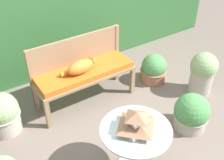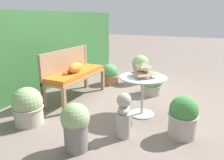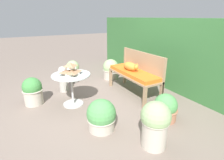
# 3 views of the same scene
# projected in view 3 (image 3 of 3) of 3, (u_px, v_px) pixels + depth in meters

# --- Properties ---
(ground) EXTENTS (30.00, 30.00, 0.00)m
(ground) POSITION_uv_depth(u_px,v_px,m) (98.00, 105.00, 3.61)
(ground) COLOR #75665B
(foliage_hedge_back) EXTENTS (6.40, 0.88, 1.70)m
(foliage_hedge_back) POSITION_uv_depth(u_px,v_px,m) (181.00, 54.00, 4.39)
(foliage_hedge_back) COLOR #336633
(foliage_hedge_back) RESTS_ON ground
(garden_bench) EXTENTS (1.45, 0.50, 0.57)m
(garden_bench) POSITION_uv_depth(u_px,v_px,m) (133.00, 74.00, 4.01)
(garden_bench) COLOR #937556
(garden_bench) RESTS_ON ground
(bench_backrest) EXTENTS (1.45, 0.06, 0.98)m
(bench_backrest) POSITION_uv_depth(u_px,v_px,m) (142.00, 64.00, 4.04)
(bench_backrest) COLOR #937556
(bench_backrest) RESTS_ON ground
(cat) EXTENTS (0.53, 0.23, 0.21)m
(cat) POSITION_uv_depth(u_px,v_px,m) (130.00, 66.00, 3.99)
(cat) COLOR orange
(cat) RESTS_ON garden_bench
(patio_table) EXTENTS (0.76, 0.76, 0.66)m
(patio_table) POSITION_uv_depth(u_px,v_px,m) (72.00, 81.00, 3.49)
(patio_table) COLOR #B7B7B2
(patio_table) RESTS_ON ground
(pagoda_birdhouse) EXTENTS (0.36, 0.36, 0.24)m
(pagoda_birdhouse) POSITION_uv_depth(u_px,v_px,m) (71.00, 69.00, 3.41)
(pagoda_birdhouse) COLOR silver
(pagoda_birdhouse) RESTS_ON patio_table
(garden_bust) EXTENTS (0.31, 0.24, 0.63)m
(garden_bust) POSITION_uv_depth(u_px,v_px,m) (63.00, 79.00, 4.20)
(garden_bust) COLOR #A39E93
(garden_bust) RESTS_ON ground
(potted_plant_path_edge) EXTENTS (0.46, 0.46, 0.58)m
(potted_plant_path_edge) POSITION_uv_depth(u_px,v_px,m) (111.00, 69.00, 5.10)
(potted_plant_path_edge) COLOR #ADA393
(potted_plant_path_edge) RESTS_ON ground
(potted_plant_bench_left) EXTENTS (0.41, 0.41, 0.58)m
(potted_plant_bench_left) POSITION_uv_depth(u_px,v_px,m) (33.00, 91.00, 3.59)
(potted_plant_bench_left) COLOR #ADA393
(potted_plant_bench_left) RESTS_ON ground
(potted_plant_patio_mid) EXTENTS (0.44, 0.44, 0.49)m
(potted_plant_patio_mid) POSITION_uv_depth(u_px,v_px,m) (165.00, 108.00, 3.06)
(potted_plant_patio_mid) COLOR #9E664C
(potted_plant_patio_mid) RESTS_ON ground
(potted_plant_table_near) EXTENTS (0.47, 0.47, 0.52)m
(potted_plant_table_near) POSITION_uv_depth(u_px,v_px,m) (101.00, 116.00, 2.78)
(potted_plant_table_near) COLOR #ADA393
(potted_plant_table_near) RESTS_ON ground
(potted_plant_bench_right) EXTENTS (0.41, 0.41, 0.69)m
(potted_plant_bench_right) POSITION_uv_depth(u_px,v_px,m) (155.00, 123.00, 2.37)
(potted_plant_bench_right) COLOR #ADA393
(potted_plant_bench_right) RESTS_ON ground
(potted_plant_hedge_corner) EXTENTS (0.35, 0.35, 0.61)m
(potted_plant_hedge_corner) POSITION_uv_depth(u_px,v_px,m) (73.00, 71.00, 4.82)
(potted_plant_hedge_corner) COLOR slate
(potted_plant_hedge_corner) RESTS_ON ground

